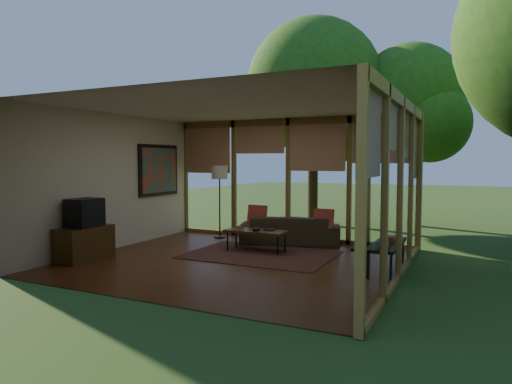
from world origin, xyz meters
The scene contains 25 objects.
floor centered at (0.00, 0.00, 0.00)m, with size 5.50×5.50×0.00m, color #5B3118.
ceiling centered at (0.00, 0.00, 2.70)m, with size 5.50×5.50×0.00m, color silver.
wall_left centered at (-2.75, 0.00, 1.35)m, with size 0.04×5.00×2.70m, color beige.
wall_front centered at (0.00, -2.50, 1.35)m, with size 5.50×0.04×2.70m, color beige.
window_wall_back centered at (0.00, 2.50, 1.35)m, with size 5.50×0.12×2.70m, color olive.
window_wall_right centered at (2.75, 0.00, 1.35)m, with size 0.12×5.00×2.70m, color olive.
tree_nw centered at (-0.35, 5.31, 3.82)m, with size 3.73×3.73×5.70m.
tree_ne centered at (2.09, 6.12, 3.46)m, with size 2.91×2.91×4.93m.
rug centered at (0.16, 0.69, 0.01)m, with size 2.67×1.89×0.01m, color brown.
sofa centered at (0.25, 2.00, 0.30)m, with size 2.07×0.81×0.61m, color #382D1C.
pillow_left centered at (-0.50, 1.95, 0.58)m, with size 0.41×0.14×0.41m, color maroon.
pillow_right centered at (1.00, 1.95, 0.58)m, with size 0.39×0.13×0.39m, color maroon.
ct_book_lower centered at (-0.39, 0.87, 0.44)m, with size 0.19×0.14×0.03m, color #A8A198.
ct_book_upper centered at (-0.39, 0.87, 0.47)m, with size 0.17×0.13×0.03m, color maroon.
ct_book_side centered at (0.21, 1.00, 0.44)m, with size 0.19×0.14×0.03m, color black.
ct_bowl centered at (0.01, 0.82, 0.46)m, with size 0.16×0.16×0.07m, color black.
media_cabinet centered at (-2.47, -1.06, 0.30)m, with size 0.50×1.00×0.60m, color #4A3114.
television centered at (-2.45, -1.06, 0.85)m, with size 0.45×0.55×0.50m, color black.
console_book_a centered at (2.40, 0.04, 0.49)m, with size 0.22×0.16×0.08m, color #32584D.
console_book_b centered at (2.40, 0.49, 0.50)m, with size 0.20×0.14×0.09m, color maroon.
console_book_c centered at (2.40, 0.89, 0.49)m, with size 0.23×0.17×0.06m, color #A8A198.
floor_lamp centered at (-1.49, 2.03, 1.41)m, with size 0.36×0.36×1.65m.
coffee_table centered at (-0.04, 0.92, 0.39)m, with size 1.20×0.50×0.43m.
side_console centered at (2.40, 0.44, 0.41)m, with size 0.60×1.40×0.46m.
wall_painting centered at (-2.71, 1.40, 1.55)m, with size 0.06×1.35×1.15m.
Camera 1 is at (3.75, -6.96, 1.78)m, focal length 32.00 mm.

